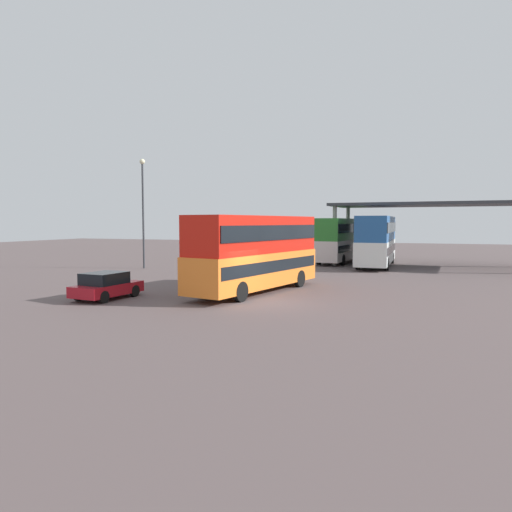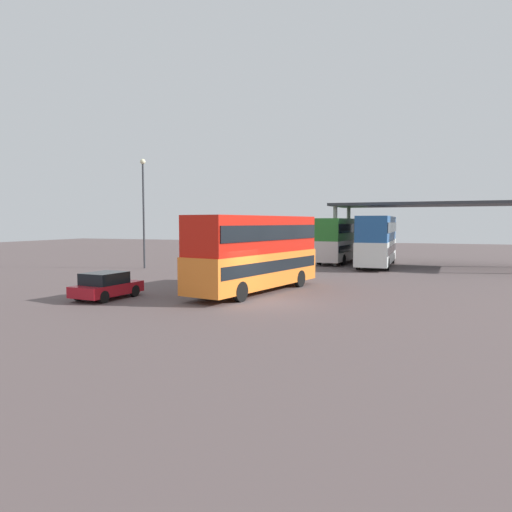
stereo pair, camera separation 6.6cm
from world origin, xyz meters
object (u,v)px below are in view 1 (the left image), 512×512
Objects in this scene: double_decker_main at (256,251)px; double_decker_near_canopy at (341,238)px; double_decker_mid_row at (377,239)px; lamppost_tall at (143,201)px; parked_hatchback at (106,286)px.

double_decker_main is 0.98× the size of double_decker_near_canopy.
double_decker_mid_row reaches higher than double_decker_main.
parked_hatchback is at bearing -63.42° from lamppost_tall.
double_decker_main is 20.95m from double_decker_near_canopy.
double_decker_near_canopy is at bearing -10.89° from parked_hatchback.
double_decker_near_canopy is 0.99× the size of double_decker_mid_row.
lamppost_tall is (-13.39, 9.41, 3.30)m from double_decker_main.
double_decker_main is 16.70m from lamppost_tall.
double_decker_main is 2.76× the size of parked_hatchback.
lamppost_tall is at bearing 31.78° from parked_hatchback.
parked_hatchback is at bearing 139.52° from double_decker_main.
lamppost_tall reaches higher than double_decker_near_canopy.
parked_hatchback is 0.35× the size of double_decker_mid_row.
double_decker_mid_row is at bearing -2.39° from double_decker_main.
lamppost_tall reaches higher than double_decker_main.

